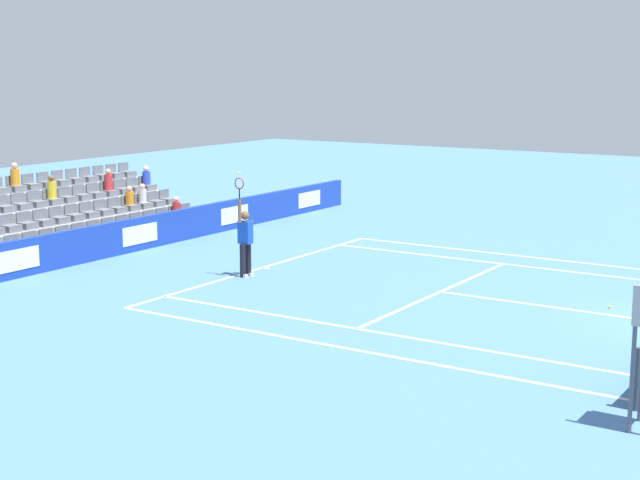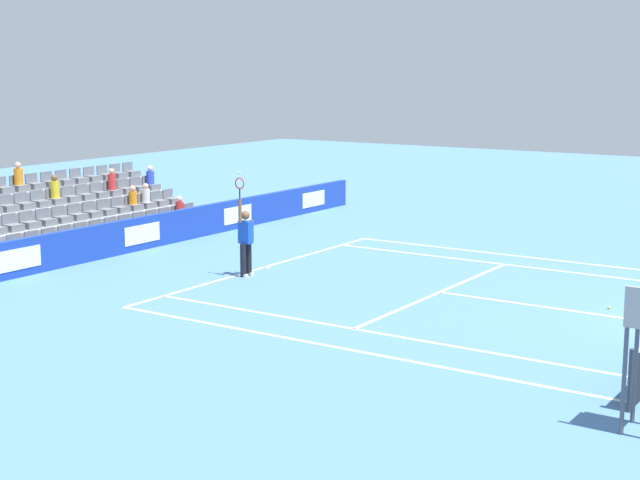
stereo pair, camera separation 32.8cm
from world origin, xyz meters
The scene contains 12 objects.
line_baseline centered at (0.00, -11.89, 0.00)m, with size 10.97×0.10×0.01m, color white.
line_service centered at (0.00, -6.40, 0.00)m, with size 8.23×0.10×0.01m, color white.
line_centre_service centered at (0.00, -3.20, 0.00)m, with size 0.10×6.40×0.01m, color white.
line_singles_sideline_left centered at (4.12, -5.95, 0.00)m, with size 0.10×11.89×0.01m, color white.
line_singles_sideline_right centered at (-4.12, -5.95, 0.00)m, with size 0.10×11.89×0.01m, color white.
line_doubles_sideline_left centered at (5.49, -5.95, 0.00)m, with size 0.10×11.89×0.01m, color white.
line_doubles_sideline_right centered at (-5.49, -5.95, 0.00)m, with size 0.10×11.89×0.01m, color white.
line_centre_mark centered at (0.00, -11.79, 0.00)m, with size 0.10×0.20×0.01m, color white.
sponsor_barrier centered at (0.00, -16.64, 0.51)m, with size 23.58×0.22×1.02m.
tennis_player centered at (1.19, -11.60, 0.99)m, with size 0.53×0.37×2.85m.
stadium_stand centered at (-0.01, -19.58, 0.68)m, with size 8.06×3.80×2.60m.
loose_tennis_ball centered at (-0.65, -2.34, 0.03)m, with size 0.07×0.07×0.07m, color #D1E533.
Camera 2 is at (21.26, 4.06, 5.58)m, focal length 54.11 mm.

